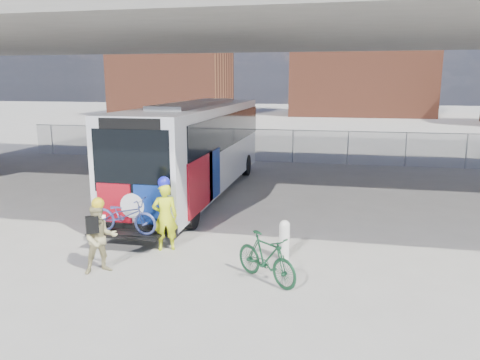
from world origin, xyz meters
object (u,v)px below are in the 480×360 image
(bollard, at_px, (284,238))
(cyclist_hivis, at_px, (165,215))
(bus, at_px, (197,142))
(cyclist_tan, at_px, (100,237))
(bike_parked, at_px, (266,258))

(bollard, xyz_separation_m, cyclist_hivis, (-3.21, 0.00, 0.42))
(bus, height_order, cyclist_tan, bus)
(bollard, height_order, cyclist_tan, cyclist_tan)
(cyclist_tan, bearing_deg, cyclist_hivis, 24.51)
(bus, xyz_separation_m, cyclist_hivis, (1.05, -6.31, -1.13))
(bollard, relative_size, cyclist_tan, 0.56)
(cyclist_tan, xyz_separation_m, bike_parked, (3.92, 0.30, -0.30))
(bike_parked, bearing_deg, cyclist_hivis, 101.24)
(bus, height_order, bike_parked, bus)
(cyclist_hivis, relative_size, cyclist_tan, 1.10)
(cyclist_hivis, bearing_deg, bike_parked, 129.65)
(cyclist_hivis, bearing_deg, cyclist_tan, 37.73)
(bus, distance_m, cyclist_tan, 8.17)
(bus, relative_size, cyclist_tan, 7.05)
(bollard, distance_m, cyclist_hivis, 3.24)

